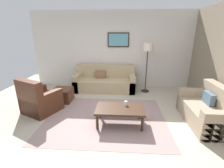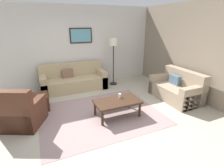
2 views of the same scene
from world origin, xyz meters
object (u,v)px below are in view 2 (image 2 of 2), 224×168
(ottoman, at_px, (38,102))
(coffee_table, at_px, (117,103))
(couch_loveseat, at_px, (177,89))
(lamp_standing, at_px, (113,46))
(cup, at_px, (120,96))
(framed_artwork, at_px, (81,36))
(couch_main, at_px, (73,80))
(armchair_leather, at_px, (21,114))

(ottoman, distance_m, coffee_table, 2.15)
(couch_loveseat, bearing_deg, coffee_table, -174.96)
(lamp_standing, bearing_deg, coffee_table, -111.92)
(couch_loveseat, bearing_deg, cup, -178.65)
(ottoman, bearing_deg, framed_artwork, 43.29)
(couch_main, xyz_separation_m, coffee_table, (0.60, -2.33, 0.06))
(armchair_leather, xyz_separation_m, ottoman, (0.35, 0.75, -0.11))
(cup, xyz_separation_m, lamp_standing, (0.74, 2.05, 0.94))
(armchair_leather, distance_m, framed_artwork, 3.41)
(couch_main, distance_m, ottoman, 1.67)
(coffee_table, relative_size, cup, 10.11)
(couch_loveseat, xyz_separation_m, armchair_leather, (-4.25, 0.24, 0.01))
(armchair_leather, height_order, cup, armchair_leather)
(ottoman, bearing_deg, couch_main, 44.04)
(ottoman, bearing_deg, couch_loveseat, -14.24)
(coffee_table, xyz_separation_m, lamp_standing, (0.88, 2.19, 1.05))
(cup, height_order, lamp_standing, lamp_standing)
(couch_main, bearing_deg, ottoman, -135.96)
(armchair_leather, height_order, framed_artwork, framed_artwork)
(lamp_standing, bearing_deg, framed_artwork, 151.07)
(couch_loveseat, bearing_deg, ottoman, 165.76)
(cup, relative_size, lamp_standing, 0.06)
(couch_main, bearing_deg, cup, -71.58)
(framed_artwork, bearing_deg, couch_main, -138.74)
(ottoman, height_order, coffee_table, coffee_table)
(couch_loveseat, xyz_separation_m, cup, (-1.97, -0.05, 0.16))
(armchair_leather, height_order, ottoman, armchair_leather)
(couch_main, distance_m, coffee_table, 2.41)
(couch_main, relative_size, ottoman, 3.88)
(armchair_leather, height_order, lamp_standing, lamp_standing)
(armchair_leather, distance_m, ottoman, 0.83)
(coffee_table, relative_size, lamp_standing, 0.64)
(couch_main, relative_size, coffee_table, 1.97)
(cup, bearing_deg, couch_main, 108.42)
(armchair_leather, bearing_deg, coffee_table, -11.23)
(cup, height_order, framed_artwork, framed_artwork)
(coffee_table, bearing_deg, couch_main, 104.31)
(couch_main, relative_size, framed_artwork, 2.77)
(cup, relative_size, framed_artwork, 0.14)
(armchair_leather, xyz_separation_m, lamp_standing, (3.02, 1.76, 1.10))
(couch_main, xyz_separation_m, couch_loveseat, (2.70, -2.15, 0.00))
(couch_main, xyz_separation_m, armchair_leather, (-1.55, -1.91, 0.01))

